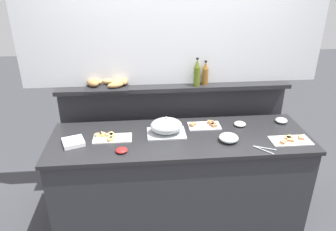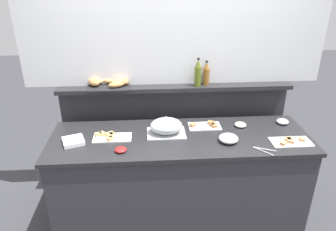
# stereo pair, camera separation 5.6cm
# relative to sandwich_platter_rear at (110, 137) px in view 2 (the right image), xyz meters

# --- Properties ---
(ground_plane) EXTENTS (12.00, 12.00, 0.00)m
(ground_plane) POSITION_rel_sandwich_platter_rear_xyz_m (0.61, 0.58, -0.91)
(ground_plane) COLOR #38383D
(buffet_counter) EXTENTS (2.28, 0.73, 0.90)m
(buffet_counter) POSITION_rel_sandwich_platter_rear_xyz_m (0.61, -0.02, -0.46)
(buffet_counter) COLOR #2D2D33
(buffet_counter) RESTS_ON ground_plane
(back_ledge_unit) EXTENTS (2.29, 0.22, 1.20)m
(back_ledge_unit) POSITION_rel_sandwich_platter_rear_xyz_m (0.61, 0.52, -0.28)
(back_ledge_unit) COLOR #2D2D33
(back_ledge_unit) RESTS_ON ground_plane
(upper_wall_panel) EXTENTS (2.89, 0.08, 1.40)m
(upper_wall_panel) POSITION_rel_sandwich_platter_rear_xyz_m (0.61, 0.55, 0.99)
(upper_wall_panel) COLOR white
(upper_wall_panel) RESTS_ON back_ledge_unit
(sandwich_platter_rear) EXTENTS (0.33, 0.16, 0.04)m
(sandwich_platter_rear) POSITION_rel_sandwich_platter_rear_xyz_m (0.00, 0.00, 0.00)
(sandwich_platter_rear) COLOR white
(sandwich_platter_rear) RESTS_ON buffet_counter
(sandwich_platter_side) EXTENTS (0.34, 0.17, 0.04)m
(sandwich_platter_side) POSITION_rel_sandwich_platter_rear_xyz_m (1.54, -0.19, -0.00)
(sandwich_platter_side) COLOR white
(sandwich_platter_side) RESTS_ON buffet_counter
(sandwich_platter_front) EXTENTS (0.30, 0.17, 0.04)m
(sandwich_platter_front) POSITION_rel_sandwich_platter_rear_xyz_m (0.87, 0.16, -0.00)
(sandwich_platter_front) COLOR silver
(sandwich_platter_front) RESTS_ON buffet_counter
(serving_cloche) EXTENTS (0.34, 0.24, 0.17)m
(serving_cloche) POSITION_rel_sandwich_platter_rear_xyz_m (0.49, 0.04, 0.06)
(serving_cloche) COLOR #B7BABF
(serving_cloche) RESTS_ON buffet_counter
(glass_bowl_large) EXTENTS (0.11, 0.11, 0.05)m
(glass_bowl_large) POSITION_rel_sandwich_platter_rear_xyz_m (1.61, 0.17, 0.01)
(glass_bowl_large) COLOR silver
(glass_bowl_large) RESTS_ON buffet_counter
(glass_bowl_medium) EXTENTS (0.17, 0.17, 0.07)m
(glass_bowl_medium) POSITION_rel_sandwich_platter_rear_xyz_m (1.01, -0.14, 0.02)
(glass_bowl_medium) COLOR silver
(glass_bowl_medium) RESTS_ON buffet_counter
(condiment_bowl_dark) EXTENTS (0.10, 0.10, 0.03)m
(condiment_bowl_dark) POSITION_rel_sandwich_platter_rear_xyz_m (0.11, -0.23, 0.00)
(condiment_bowl_dark) COLOR red
(condiment_bowl_dark) RESTS_ON buffet_counter
(condiment_bowl_red) EXTENTS (0.11, 0.11, 0.04)m
(condiment_bowl_red) POSITION_rel_sandwich_platter_rear_xyz_m (1.19, 0.14, 0.01)
(condiment_bowl_red) COLOR silver
(condiment_bowl_red) RESTS_ON buffet_counter
(serving_tongs) EXTENTS (0.17, 0.15, 0.01)m
(serving_tongs) POSITION_rel_sandwich_platter_rear_xyz_m (1.26, -0.30, -0.01)
(serving_tongs) COLOR #B7BABF
(serving_tongs) RESTS_ON buffet_counter
(napkin_stack) EXTENTS (0.22, 0.22, 0.03)m
(napkin_stack) POSITION_rel_sandwich_platter_rear_xyz_m (-0.30, -0.06, 0.01)
(napkin_stack) COLOR white
(napkin_stack) RESTS_ON buffet_counter
(vinegar_bottle_amber) EXTENTS (0.06, 0.06, 0.24)m
(vinegar_bottle_amber) POSITION_rel_sandwich_platter_rear_xyz_m (0.91, 0.47, 0.40)
(vinegar_bottle_amber) COLOR #8E5B23
(vinegar_bottle_amber) RESTS_ON back_ledge_unit
(olive_oil_bottle) EXTENTS (0.06, 0.06, 0.28)m
(olive_oil_bottle) POSITION_rel_sandwich_platter_rear_xyz_m (0.82, 0.43, 0.42)
(olive_oil_bottle) COLOR #56661E
(olive_oil_bottle) RESTS_ON back_ledge_unit
(bread_basket) EXTENTS (0.43, 0.29, 0.08)m
(bread_basket) POSITION_rel_sandwich_platter_rear_xyz_m (-0.04, 0.47, 0.33)
(bread_basket) COLOR black
(bread_basket) RESTS_ON back_ledge_unit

